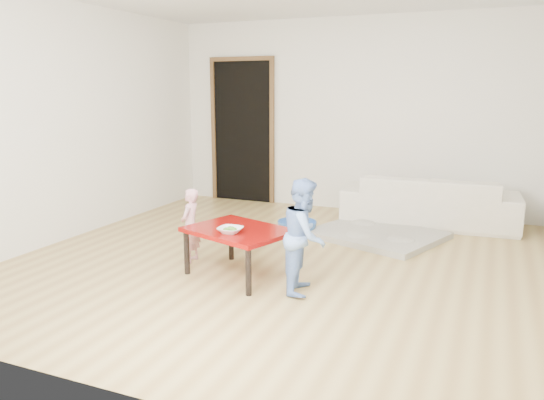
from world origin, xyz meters
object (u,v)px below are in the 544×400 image
Objects in this scene: child_pink at (190,225)px; child_blue at (305,236)px; red_table at (239,252)px; sofa at (429,200)px; basin at (297,227)px; bowl at (230,230)px.

child_blue is at bearing 71.59° from child_pink.
sofa is at bearing 62.50° from red_table.
red_table reaches higher than basin.
child_pink is at bearing 48.08° from sofa.
bowl is (-1.35, -2.75, 0.16)m from sofa.
basin is (0.59, 1.38, -0.29)m from child_pink.
red_table is at bearing 90.35° from bowl.
child_pink is 1.59× the size of basin.
sofa is at bearing 135.48° from child_pink.
bowl is at bearing 61.15° from sofa.
sofa is 2.37× the size of red_table.
bowl is at bearing 84.30° from child_blue.
sofa is 2.79m from child_blue.
bowl is 0.22× the size of child_blue.
bowl reaches higher than red_table.
child_pink is (-1.96, -2.41, 0.06)m from sofa.
sofa reaches higher than basin.
sofa is 1.73m from basin.
child_blue is (0.66, 0.05, 0.01)m from bowl.
red_table is 1.22× the size of child_pink.
child_pink is at bearing 163.63° from red_table.
basin is at bearing 34.21° from sofa.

